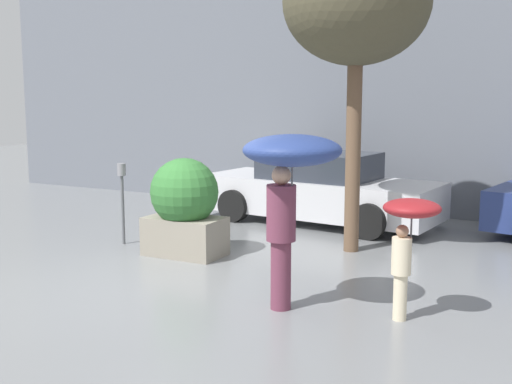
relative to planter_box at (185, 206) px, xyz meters
The scene contains 8 objects.
ground_plane 1.80m from the planter_box, 68.45° to the right, with size 40.00×40.00×0.00m, color slate.
building_facade 5.49m from the planter_box, 83.13° to the left, with size 18.00×0.30×6.00m.
planter_box is the anchor object (origin of this frame).
person_adult 3.08m from the planter_box, 33.23° to the right, with size 1.09×1.09×2.01m.
person_child 3.96m from the planter_box, 19.19° to the right, with size 0.62×0.62×1.34m.
parked_car_near 3.45m from the planter_box, 75.31° to the left, with size 4.70×2.28×1.35m.
street_tree 3.97m from the planter_box, 33.13° to the left, with size 2.22×2.22×4.75m.
parking_meter 1.34m from the planter_box, behind, with size 0.14×0.14×1.33m.
Camera 1 is at (4.76, -6.51, 2.44)m, focal length 45.00 mm.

